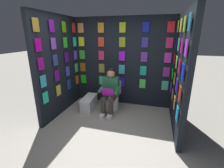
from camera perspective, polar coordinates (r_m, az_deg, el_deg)
name	(u,v)px	position (r m, az deg, el deg)	size (l,w,h in m)	color
ground_plane	(102,139)	(3.37, -3.76, -19.20)	(30.00, 30.00, 0.00)	#9E998E
display_wall_back	(122,62)	(4.58, 3.80, 7.85)	(2.89, 0.14, 2.49)	black
display_wall_left	(181,73)	(3.58, 23.61, 3.67)	(0.14, 1.84, 2.49)	black
display_wall_right	(59,66)	(4.26, -18.59, 6.26)	(0.14, 1.84, 2.49)	black
toilet	(112,97)	(4.42, 0.13, -4.89)	(0.41, 0.55, 0.77)	white
person_reading	(110,91)	(4.12, -0.74, -2.53)	(0.53, 0.68, 1.19)	#286B42
comic_longbox_near	(89,103)	(4.53, -8.29, -6.66)	(0.34, 0.72, 0.34)	silver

